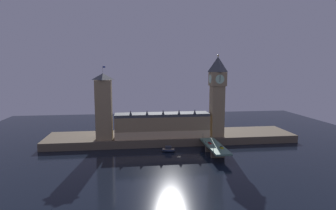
% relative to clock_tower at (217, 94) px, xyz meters
% --- Properties ---
extents(ground_plane, '(400.00, 400.00, 0.00)m').
position_rel_clock_tower_xyz_m(ground_plane, '(-37.98, -26.92, -43.88)').
color(ground_plane, black).
extents(embankment, '(220.00, 42.00, 6.59)m').
position_rel_clock_tower_xyz_m(embankment, '(-37.98, 12.08, -40.59)').
color(embankment, brown).
rests_on(embankment, ground_plane).
extents(parliament_hall, '(80.71, 17.52, 24.76)m').
position_rel_clock_tower_xyz_m(parliament_hall, '(-47.79, 2.17, -26.99)').
color(parliament_hall, '#9E845B').
rests_on(parliament_hall, embankment).
extents(clock_tower, '(13.29, 13.40, 70.53)m').
position_rel_clock_tower_xyz_m(clock_tower, '(0.00, 0.00, 0.00)').
color(clock_tower, '#9E845B').
rests_on(clock_tower, embankment).
extents(victoria_tower, '(13.38, 13.38, 61.02)m').
position_rel_clock_tower_xyz_m(victoria_tower, '(-96.73, 1.14, -9.69)').
color(victoria_tower, '#9E845B').
rests_on(victoria_tower, embankment).
extents(bridge, '(11.73, 46.00, 7.13)m').
position_rel_clock_tower_xyz_m(bridge, '(-11.04, -31.92, -38.61)').
color(bridge, slate).
rests_on(bridge, ground_plane).
extents(car_northbound_lead, '(1.88, 4.75, 1.37)m').
position_rel_clock_tower_xyz_m(car_northbound_lead, '(-13.62, -26.95, -36.11)').
color(car_northbound_lead, red).
rests_on(car_northbound_lead, bridge).
extents(car_southbound_lead, '(1.85, 4.21, 1.40)m').
position_rel_clock_tower_xyz_m(car_southbound_lead, '(-8.46, -40.47, -36.10)').
color(car_southbound_lead, yellow).
rests_on(car_southbound_lead, bridge).
extents(pedestrian_near_rail, '(0.38, 0.38, 1.82)m').
position_rel_clock_tower_xyz_m(pedestrian_near_rail, '(-16.20, -45.50, -35.79)').
color(pedestrian_near_rail, black).
rests_on(pedestrian_near_rail, bridge).
extents(pedestrian_mid_walk, '(0.38, 0.38, 1.73)m').
position_rel_clock_tower_xyz_m(pedestrian_mid_walk, '(-5.88, -33.85, -35.84)').
color(pedestrian_mid_walk, black).
rests_on(pedestrian_mid_walk, bridge).
extents(pedestrian_far_rail, '(0.38, 0.38, 1.81)m').
position_rel_clock_tower_xyz_m(pedestrian_far_rail, '(-16.20, -24.06, -35.79)').
color(pedestrian_far_rail, black).
rests_on(pedestrian_far_rail, bridge).
extents(street_lamp_near, '(1.34, 0.60, 5.97)m').
position_rel_clock_tower_xyz_m(street_lamp_near, '(-16.60, -46.64, -33.01)').
color(street_lamp_near, '#2D3333').
rests_on(street_lamp_near, bridge).
extents(street_lamp_far, '(1.34, 0.60, 6.62)m').
position_rel_clock_tower_xyz_m(street_lamp_far, '(-16.60, -17.20, -32.61)').
color(street_lamp_far, '#2D3333').
rests_on(street_lamp_far, bridge).
extents(boat_upstream, '(11.26, 6.72, 4.70)m').
position_rel_clock_tower_xyz_m(boat_upstream, '(-45.42, -21.07, -42.17)').
color(boat_upstream, '#1E2842').
rests_on(boat_upstream, ground_plane).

